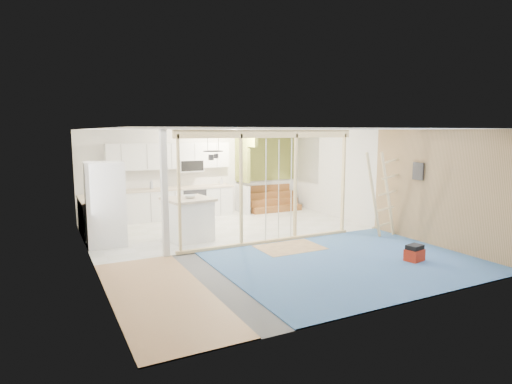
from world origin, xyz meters
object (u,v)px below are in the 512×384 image
fridge (106,204)px  island (188,219)px  ladder (382,194)px  toolbox (414,254)px

fridge → island: (1.79, -0.37, -0.44)m
ladder → island: bearing=167.7°
fridge → toolbox: size_ratio=4.68×
fridge → island: size_ratio=1.63×
island → toolbox: (3.45, -3.64, -0.34)m
fridge → ladder: (6.09, -2.17, 0.11)m
toolbox → ladder: size_ratio=0.20×
island → toolbox: island is taller
fridge → island: 1.88m
island → ladder: 4.70m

